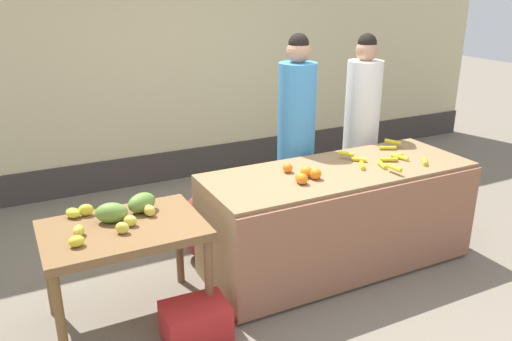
# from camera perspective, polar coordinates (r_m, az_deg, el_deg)

# --- Properties ---
(ground_plane) EXTENTS (24.00, 24.00, 0.00)m
(ground_plane) POSITION_cam_1_polar(r_m,az_deg,el_deg) (4.43, 4.25, -11.29)
(ground_plane) COLOR #756B5B
(market_wall_back) EXTENTS (9.06, 0.23, 3.51)m
(market_wall_back) POSITION_cam_1_polar(r_m,az_deg,el_deg) (6.27, -8.43, 14.57)
(market_wall_back) COLOR beige
(market_wall_back) RESTS_ON ground
(fruit_stall_counter) EXTENTS (2.26, 0.86, 0.87)m
(fruit_stall_counter) POSITION_cam_1_polar(r_m,az_deg,el_deg) (4.41, 9.02, -5.20)
(fruit_stall_counter) COLOR olive
(fruit_stall_counter) RESTS_ON ground
(side_table_wooden) EXTENTS (1.08, 0.74, 0.75)m
(side_table_wooden) POSITION_cam_1_polar(r_m,az_deg,el_deg) (3.67, -14.39, -7.30)
(side_table_wooden) COLOR brown
(side_table_wooden) RESTS_ON ground
(banana_bunch_pile) EXTENTS (0.70, 0.70, 0.07)m
(banana_bunch_pile) POSITION_cam_1_polar(r_m,az_deg,el_deg) (4.54, 14.17, 1.42)
(banana_bunch_pile) COLOR gold
(banana_bunch_pile) RESTS_ON fruit_stall_counter
(orange_pile) EXTENTS (0.23, 0.35, 0.09)m
(orange_pile) POSITION_cam_1_polar(r_m,az_deg,el_deg) (3.99, 5.29, -0.37)
(orange_pile) COLOR orange
(orange_pile) RESTS_ON fruit_stall_counter
(mango_papaya_pile) EXTENTS (0.68, 0.56, 0.14)m
(mango_papaya_pile) POSITION_cam_1_polar(r_m,az_deg,el_deg) (3.71, -14.86, -4.40)
(mango_papaya_pile) COLOR gold
(mango_papaya_pile) RESTS_ON side_table_wooden
(vendor_woman_blue_shirt) EXTENTS (0.34, 0.34, 1.90)m
(vendor_woman_blue_shirt) POSITION_cam_1_polar(r_m,az_deg,el_deg) (4.75, 4.43, 3.57)
(vendor_woman_blue_shirt) COLOR #33333D
(vendor_woman_blue_shirt) RESTS_ON ground
(vendor_woman_white_shirt) EXTENTS (0.34, 0.34, 1.86)m
(vendor_woman_white_shirt) POSITION_cam_1_polar(r_m,az_deg,el_deg) (5.21, 11.51, 4.51)
(vendor_woman_white_shirt) COLOR #33333D
(vendor_woman_white_shirt) RESTS_ON ground
(produce_crate) EXTENTS (0.45, 0.34, 0.26)m
(produce_crate) POSITION_cam_1_polar(r_m,az_deg,el_deg) (3.68, -6.67, -16.22)
(produce_crate) COLOR red
(produce_crate) RESTS_ON ground
(produce_sack) EXTENTS (0.40, 0.34, 0.59)m
(produce_sack) POSITION_cam_1_polar(r_m,az_deg,el_deg) (4.57, -6.13, -6.12)
(produce_sack) COLOR maroon
(produce_sack) RESTS_ON ground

